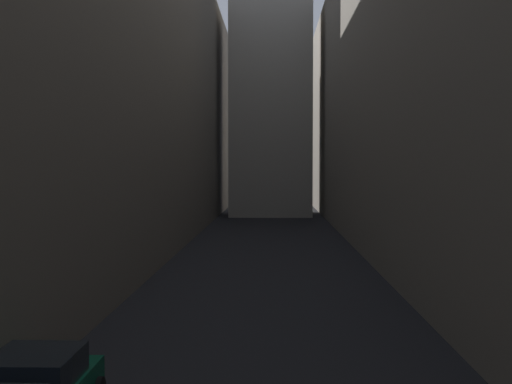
{
  "coord_description": "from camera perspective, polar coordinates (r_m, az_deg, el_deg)",
  "views": [
    {
      "loc": [
        0.31,
        9.43,
        5.24
      ],
      "look_at": [
        0.0,
        21.46,
        4.79
      ],
      "focal_mm": 47.7,
      "sensor_mm": 36.0,
      "label": 1
    }
  ],
  "objects": [
    {
      "name": "ground_plane",
      "position": [
        38.92,
        1.01,
        -5.58
      ],
      "size": [
        264.0,
        264.0,
        0.0
      ],
      "primitive_type": "plane",
      "color": "black"
    },
    {
      "name": "building_block_left",
      "position": [
        42.72,
        -15.16,
        9.93
      ],
      "size": [
        12.48,
        108.0,
        22.14
      ],
      "primitive_type": "cube",
      "color": "#60594F",
      "rests_on": "ground"
    },
    {
      "name": "building_block_right",
      "position": [
        42.64,
        17.76,
        9.88
      ],
      "size": [
        13.16,
        108.0,
        22.08
      ],
      "primitive_type": "cube",
      "color": "gray",
      "rests_on": "ground"
    }
  ]
}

